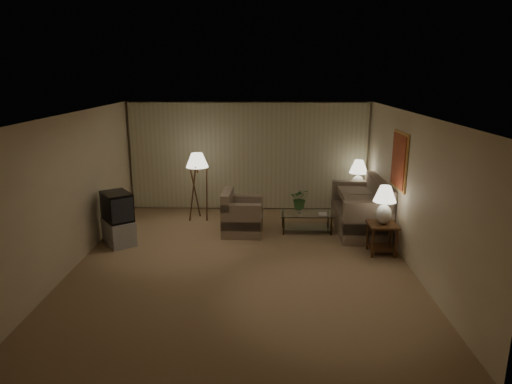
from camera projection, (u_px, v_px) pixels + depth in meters
ground at (243, 262)px, 8.40m from camera, size 7.00×7.00×0.00m
room_shell at (246, 154)px, 9.41m from camera, size 6.04×7.02×2.72m
sofa at (360, 211)px, 9.99m from camera, size 2.05×1.08×0.89m
armchair at (242, 217)px, 9.81m from camera, size 0.96×0.92×0.74m
side_table_near at (382, 233)px, 8.69m from camera, size 0.54×0.54×0.60m
side_table_far at (357, 199)px, 11.06m from camera, size 0.52×0.44×0.60m
table_lamp_near at (385, 202)px, 8.53m from camera, size 0.43×0.43×0.74m
table_lamp_far at (358, 173)px, 10.89m from camera, size 0.44×0.44×0.76m
coffee_table at (307, 219)px, 9.95m from camera, size 1.16×0.63×0.41m
tv_cabinet at (119, 232)px, 9.24m from camera, size 1.21×1.20×0.50m
crt_tv at (117, 206)px, 9.11m from camera, size 1.12×1.11×0.57m
floor_lamp at (198, 185)px, 10.61m from camera, size 0.52×0.52×1.59m
ottoman at (238, 217)px, 10.32m from camera, size 0.65×0.65×0.42m
vase at (300, 210)px, 9.90m from camera, size 0.16×0.16×0.14m
flowers at (300, 197)px, 9.83m from camera, size 0.44×0.39×0.46m
book at (319, 214)px, 9.81m from camera, size 0.19×0.25×0.02m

